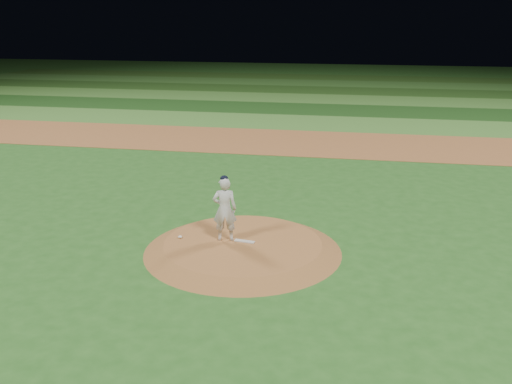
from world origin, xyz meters
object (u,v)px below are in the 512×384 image
Objects in this scene: pitching_rubber at (245,241)px; pitcher_on_mound at (225,209)px; pitchers_mound at (243,247)px; rosin_bag at (180,237)px.

pitcher_on_mound is (-0.57, 0.04, 0.91)m from pitching_rubber.
pitching_rubber is (0.04, 0.06, 0.14)m from pitchers_mound.
pitching_rubber is 1.86m from rosin_bag.
pitching_rubber is 4.72× the size of rosin_bag.
rosin_bag is at bearing -169.60° from pitching_rubber.
pitchers_mound is at bearing -114.07° from pitching_rubber.
pitching_rubber is at bearing 1.97° from rosin_bag.
pitcher_on_mound reaches higher than pitching_rubber.
pitcher_on_mound is at bearing -175.51° from pitching_rubber.
pitching_rubber is 1.07m from pitcher_on_mound.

